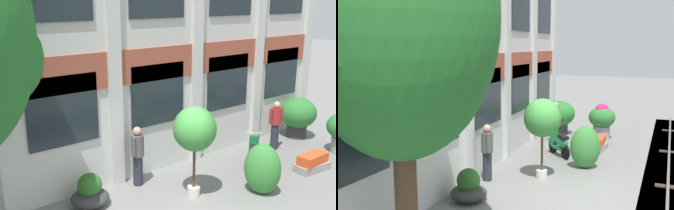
{
  "view_description": "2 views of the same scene",
  "coord_description": "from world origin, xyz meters",
  "views": [
    {
      "loc": [
        -4.85,
        -5.75,
        4.79
      ],
      "look_at": [
        1.01,
        1.8,
        2.2
      ],
      "focal_mm": 42.0,
      "sensor_mm": 36.0,
      "label": 1
    },
    {
      "loc": [
        -9.27,
        -2.34,
        3.79
      ],
      "look_at": [
        1.18,
        2.06,
        2.07
      ],
      "focal_mm": 42.0,
      "sensor_mm": 36.0,
      "label": 2
    }
  ],
  "objects": [
    {
      "name": "topiary_hedge",
      "position": [
        2.61,
        -0.01,
        0.66
      ],
      "size": [
        0.97,
        1.11,
        1.32
      ],
      "primitive_type": "ellipsoid",
      "rotation": [
        0.0,
        0.0,
        1.9
      ],
      "color": "#388438",
      "rests_on": "ground"
    },
    {
      "name": "potted_plant_terracotta_small",
      "position": [
        1.15,
        0.93,
        1.73
      ],
      "size": [
        1.06,
        1.06,
        2.32
      ],
      "color": "beige",
      "rests_on": "ground"
    },
    {
      "name": "resident_watching_tracks",
      "position": [
        5.4,
        1.74,
        0.86
      ],
      "size": [
        0.52,
        0.34,
        1.6
      ],
      "rotation": [
        0.0,
        0.0,
        -1.81
      ],
      "color": "#282833",
      "rests_on": "ground"
    },
    {
      "name": "apartment_facade",
      "position": [
        -0.0,
        2.97,
        4.32
      ],
      "size": [
        16.86,
        0.64,
        8.69
      ],
      "color": "silver",
      "rests_on": "ground"
    },
    {
      "name": "potted_plant_square_trough",
      "position": [
        4.85,
        -0.03,
        0.24
      ],
      "size": [
        1.13,
        0.6,
        0.51
      ],
      "color": "gray",
      "rests_on": "ground"
    },
    {
      "name": "potted_plant_wide_bowl",
      "position": [
        -1.12,
        2.09,
        0.32
      ],
      "size": [
        0.91,
        0.91,
        0.82
      ],
      "color": "#333333",
      "rests_on": "ground"
    },
    {
      "name": "scooter_near_curb",
      "position": [
        3.58,
        1.05,
        0.44
      ],
      "size": [
        1.06,
        1.02,
        0.98
      ],
      "rotation": [
        0.0,
        0.0,
        0.76
      ],
      "color": "black",
      "rests_on": "ground"
    },
    {
      "name": "potted_plant_stone_basin",
      "position": [
        6.98,
        1.97,
        0.82
      ],
      "size": [
        1.28,
        1.28,
        1.43
      ],
      "color": "#333333",
      "rests_on": "ground"
    },
    {
      "name": "resident_by_doorway",
      "position": [
        0.39,
        2.3,
        0.87
      ],
      "size": [
        0.46,
        0.34,
        1.62
      ],
      "rotation": [
        0.0,
        0.0,
        -1.0
      ],
      "color": "#282833",
      "rests_on": "ground"
    }
  ]
}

